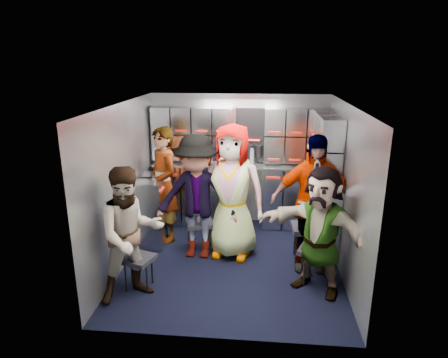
# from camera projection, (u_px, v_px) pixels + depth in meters

# --- Properties ---
(floor) EXTENTS (3.00, 3.00, 0.00)m
(floor) POSITION_uv_depth(u_px,v_px,m) (231.00, 263.00, 5.34)
(floor) COLOR black
(floor) RESTS_ON ground
(wall_back) EXTENTS (2.80, 0.04, 2.10)m
(wall_back) POSITION_uv_depth(u_px,v_px,m) (239.00, 160.00, 6.46)
(wall_back) COLOR #8E949B
(wall_back) RESTS_ON ground
(wall_left) EXTENTS (0.04, 3.00, 2.10)m
(wall_left) POSITION_uv_depth(u_px,v_px,m) (124.00, 186.00, 5.16)
(wall_left) COLOR #8E949B
(wall_left) RESTS_ON ground
(wall_right) EXTENTS (0.04, 3.00, 2.10)m
(wall_right) POSITION_uv_depth(u_px,v_px,m) (345.00, 192.00, 4.90)
(wall_right) COLOR #8E949B
(wall_right) RESTS_ON ground
(ceiling) EXTENTS (2.80, 3.00, 0.02)m
(ceiling) POSITION_uv_depth(u_px,v_px,m) (232.00, 105.00, 4.72)
(ceiling) COLOR silver
(ceiling) RESTS_ON wall_back
(cart_bank_back) EXTENTS (2.68, 0.38, 0.99)m
(cart_bank_back) POSITION_uv_depth(u_px,v_px,m) (238.00, 196.00, 6.42)
(cart_bank_back) COLOR #A1A5B1
(cart_bank_back) RESTS_ON ground
(cart_bank_left) EXTENTS (0.38, 0.76, 0.99)m
(cart_bank_left) POSITION_uv_depth(u_px,v_px,m) (153.00, 210.00, 5.84)
(cart_bank_left) COLOR #A1A5B1
(cart_bank_left) RESTS_ON ground
(counter) EXTENTS (2.68, 0.42, 0.03)m
(counter) POSITION_uv_depth(u_px,v_px,m) (238.00, 165.00, 6.27)
(counter) COLOR #B3B6BB
(counter) RESTS_ON cart_bank_back
(locker_bank_back) EXTENTS (2.68, 0.28, 0.82)m
(locker_bank_back) POSITION_uv_depth(u_px,v_px,m) (239.00, 135.00, 6.19)
(locker_bank_back) COLOR #A1A5B1
(locker_bank_back) RESTS_ON wall_back
(locker_bank_right) EXTENTS (0.28, 1.00, 0.82)m
(locker_bank_right) POSITION_uv_depth(u_px,v_px,m) (327.00, 145.00, 5.45)
(locker_bank_right) COLOR #A1A5B1
(locker_bank_right) RESTS_ON wall_right
(right_cabinet) EXTENTS (0.28, 1.20, 1.00)m
(right_cabinet) POSITION_uv_depth(u_px,v_px,m) (323.00, 215.00, 5.65)
(right_cabinet) COLOR #A1A5B1
(right_cabinet) RESTS_ON ground
(coffee_niche) EXTENTS (0.46, 0.16, 0.84)m
(coffee_niche) POSITION_uv_depth(u_px,v_px,m) (250.00, 135.00, 6.23)
(coffee_niche) COLOR black
(coffee_niche) RESTS_ON wall_back
(red_latch_strip) EXTENTS (2.60, 0.02, 0.03)m
(red_latch_strip) POSITION_uv_depth(u_px,v_px,m) (237.00, 177.00, 6.12)
(red_latch_strip) COLOR #A81406
(red_latch_strip) RESTS_ON cart_bank_back
(jump_seat_near_left) EXTENTS (0.43, 0.42, 0.41)m
(jump_seat_near_left) POSITION_uv_depth(u_px,v_px,m) (138.00, 260.00, 4.68)
(jump_seat_near_left) COLOR black
(jump_seat_near_left) RESTS_ON ground
(jump_seat_mid_left) EXTENTS (0.45, 0.43, 0.43)m
(jump_seat_mid_left) POSITION_uv_depth(u_px,v_px,m) (200.00, 224.00, 5.62)
(jump_seat_mid_left) COLOR black
(jump_seat_mid_left) RESTS_ON ground
(jump_seat_center) EXTENTS (0.45, 0.44, 0.42)m
(jump_seat_center) POSITION_uv_depth(u_px,v_px,m) (233.00, 224.00, 5.66)
(jump_seat_center) COLOR black
(jump_seat_center) RESTS_ON ground
(jump_seat_mid_right) EXTENTS (0.44, 0.42, 0.50)m
(jump_seat_mid_right) POSITION_uv_depth(u_px,v_px,m) (308.00, 230.00, 5.30)
(jump_seat_mid_right) COLOR black
(jump_seat_mid_right) RESTS_ON ground
(jump_seat_near_right) EXTENTS (0.48, 0.47, 0.45)m
(jump_seat_near_right) POSITION_uv_depth(u_px,v_px,m) (316.00, 252.00, 4.80)
(jump_seat_near_right) COLOR black
(jump_seat_near_right) RESTS_ON ground
(attendant_standing) EXTENTS (0.71, 0.74, 1.71)m
(attendant_standing) POSITION_uv_depth(u_px,v_px,m) (163.00, 185.00, 5.82)
(attendant_standing) COLOR black
(attendant_standing) RESTS_ON ground
(attendant_arc_a) EXTENTS (0.95, 0.90, 1.55)m
(attendant_arc_a) POSITION_uv_depth(u_px,v_px,m) (131.00, 235.00, 4.38)
(attendant_arc_a) COLOR black
(attendant_arc_a) RESTS_ON ground
(attendant_arc_b) EXTENTS (1.13, 0.69, 1.70)m
(attendant_arc_b) POSITION_uv_depth(u_px,v_px,m) (197.00, 198.00, 5.31)
(attendant_arc_b) COLOR black
(attendant_arc_b) RESTS_ON ground
(attendant_arc_c) EXTENTS (0.99, 0.73, 1.83)m
(attendant_arc_c) POSITION_uv_depth(u_px,v_px,m) (232.00, 192.00, 5.33)
(attendant_arc_c) COLOR black
(attendant_arc_c) RESTS_ON ground
(attendant_arc_d) EXTENTS (1.04, 0.45, 1.77)m
(attendant_arc_d) POSITION_uv_depth(u_px,v_px,m) (312.00, 203.00, 5.00)
(attendant_arc_d) COLOR black
(attendant_arc_d) RESTS_ON ground
(attendant_arc_e) EXTENTS (1.43, 1.13, 1.51)m
(attendant_arc_e) POSITION_uv_depth(u_px,v_px,m) (320.00, 231.00, 4.52)
(attendant_arc_e) COLOR black
(attendant_arc_e) RESTS_ON ground
(bottle_left) EXTENTS (0.06, 0.06, 0.26)m
(bottle_left) POSITION_uv_depth(u_px,v_px,m) (213.00, 156.00, 6.21)
(bottle_left) COLOR white
(bottle_left) RESTS_ON counter
(bottle_mid) EXTENTS (0.06, 0.06, 0.24)m
(bottle_mid) POSITION_uv_depth(u_px,v_px,m) (207.00, 157.00, 6.23)
(bottle_mid) COLOR white
(bottle_mid) RESTS_ON counter
(bottle_right) EXTENTS (0.06, 0.06, 0.25)m
(bottle_right) POSITION_uv_depth(u_px,v_px,m) (252.00, 157.00, 6.16)
(bottle_right) COLOR white
(bottle_right) RESTS_ON counter
(cup_left) EXTENTS (0.09, 0.09, 0.09)m
(cup_left) POSITION_uv_depth(u_px,v_px,m) (194.00, 161.00, 6.26)
(cup_left) COLOR #CBBB8F
(cup_left) RESTS_ON counter
(cup_right) EXTENTS (0.08, 0.08, 0.10)m
(cup_right) POSITION_uv_depth(u_px,v_px,m) (320.00, 164.00, 6.08)
(cup_right) COLOR #CBBB8F
(cup_right) RESTS_ON counter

